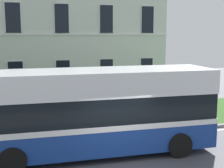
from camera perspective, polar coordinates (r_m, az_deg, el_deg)
ground_plane at (r=11.46m, az=1.48°, el=-14.98°), size 60.00×56.00×0.18m
georgian_townhouse at (r=24.66m, az=-14.30°, el=14.19°), size 18.17×8.77×13.60m
iron_verge_railing at (r=13.91m, az=-10.84°, el=-7.94°), size 13.31×0.04×0.97m
single_decker_bus at (r=12.06m, az=-3.09°, el=-4.89°), size 9.42×2.94×3.33m
litter_bin at (r=14.31m, az=-11.52°, el=-7.45°), size 0.45×0.45×1.01m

